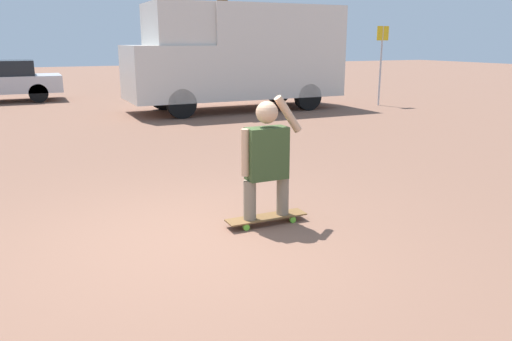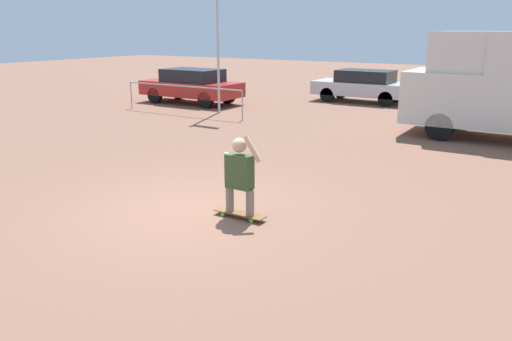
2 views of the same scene
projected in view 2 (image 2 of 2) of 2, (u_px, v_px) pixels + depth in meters
ground_plane at (190, 210)px, 8.90m from camera, size 80.00×80.00×0.00m
skateboard at (240, 214)px, 8.50m from camera, size 0.94×0.23×0.09m
person_skateboarder at (239, 172)px, 8.30m from camera, size 0.73×0.24×1.37m
parked_car_silver at (363, 85)px, 21.80m from camera, size 4.23×1.77×1.39m
parked_car_red at (191, 85)px, 21.39m from camera, size 4.44×1.78×1.47m
flagpole at (219, 12)px, 18.18m from camera, size 1.12×0.12×6.36m
plaza_railing_segment at (182, 89)px, 18.67m from camera, size 5.42×0.05×1.08m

